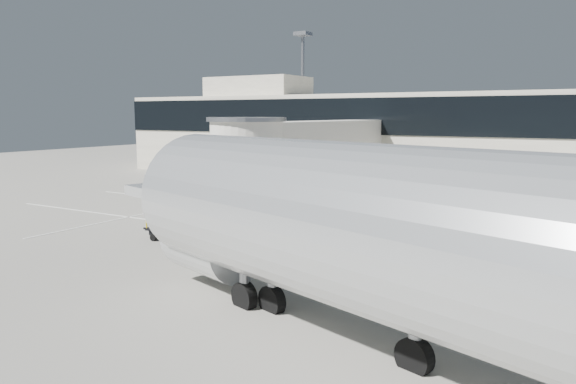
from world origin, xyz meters
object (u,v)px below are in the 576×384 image
box_cart_far (179,230)px  minivan (527,202)px  aircraft (418,242)px  ground_worker (274,237)px  baggage_tug (395,217)px  belt_loader (249,170)px  suitcase_cart (450,224)px  box_cart_near (256,243)px

box_cart_far → minivan: bearing=41.5°
minivan → aircraft: 22.77m
box_cart_far → ground_worker: ground_worker is taller
baggage_tug → belt_loader: bearing=125.2°
suitcase_cart → belt_loader: (-23.73, 15.89, 0.26)m
suitcase_cart → belt_loader: size_ratio=0.83×
baggage_tug → minivan: (5.93, 6.07, 0.49)m
minivan → aircraft: size_ratio=0.21×
suitcase_cart → minivan: minivan is taller
ground_worker → aircraft: aircraft is taller
aircraft → box_cart_far: bearing=170.0°
box_cart_near → aircraft: aircraft is taller
ground_worker → belt_loader: 30.68m
box_cart_near → belt_loader: size_ratio=0.87×
box_cart_far → aircraft: aircraft is taller
aircraft → ground_worker: bearing=158.0°
suitcase_cart → box_cart_near: box_cart_near is taller
belt_loader → box_cart_far: bearing=-46.1°
box_cart_far → ground_worker: bearing=-9.7°
suitcase_cart → box_cart_far: 13.85m
aircraft → belt_loader: bearing=148.4°
baggage_tug → belt_loader: (-20.54, 15.27, 0.29)m
baggage_tug → box_cart_far: size_ratio=0.64×
box_cart_near → minivan: bearing=58.4°
ground_worker → belt_loader: (-18.43, 24.53, -0.10)m
box_cart_far → ground_worker: 5.88m
baggage_tug → ground_worker: (-2.11, -9.26, 0.39)m
ground_worker → minivan: ground_worker is taller
aircraft → minivan: bearing=109.7°
box_cart_near → box_cart_far: (-4.93, 0.51, -0.02)m
ground_worker → box_cart_near: bearing=-176.0°
minivan → aircraft: bearing=-81.2°
baggage_tug → box_cart_far: box_cart_far is taller
aircraft → box_cart_near: bearing=161.0°
baggage_tug → suitcase_cart: bearing=-29.2°
baggage_tug → box_cart_near: box_cart_near is taller
box_cart_far → belt_loader: size_ratio=0.81×
minivan → belt_loader: size_ratio=0.98×
box_cart_far → minivan: minivan is taller
ground_worker → baggage_tug: bearing=76.4°
baggage_tug → belt_loader: belt_loader is taller
box_cart_near → aircraft: size_ratio=0.19×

